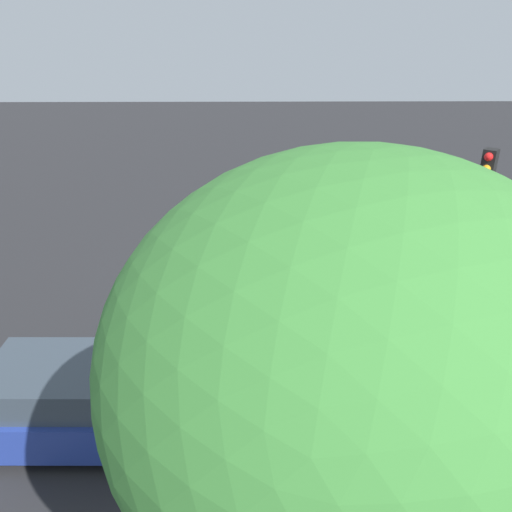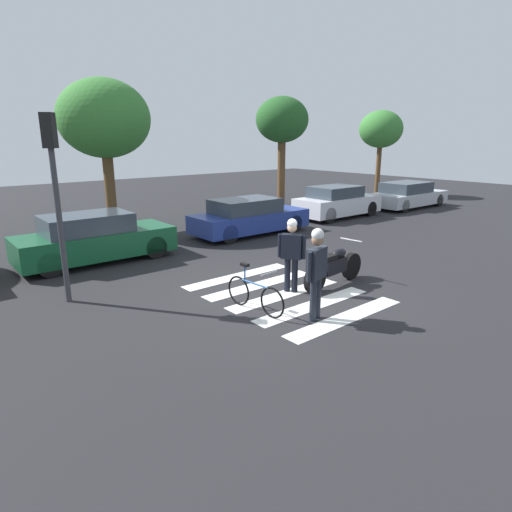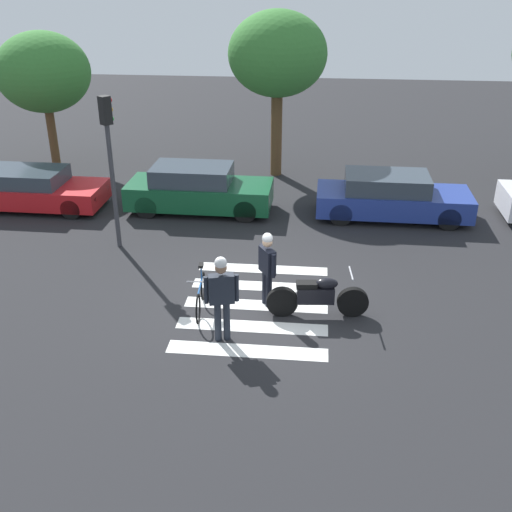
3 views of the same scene
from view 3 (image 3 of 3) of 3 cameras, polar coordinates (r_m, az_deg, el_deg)
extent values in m
plane|color=#232326|center=(13.76, 0.01, -4.62)|extent=(60.00, 60.00, 0.00)
cylinder|color=black|center=(13.37, 9.04, -4.27)|extent=(0.69, 0.20, 0.68)
cylinder|color=black|center=(13.23, 2.46, -4.29)|extent=(0.69, 0.20, 0.68)
cube|color=black|center=(13.18, 5.58, -3.61)|extent=(0.82, 0.35, 0.36)
ellipsoid|color=black|center=(13.07, 6.64, -2.58)|extent=(0.50, 0.28, 0.24)
cube|color=black|center=(13.05, 4.75, -2.70)|extent=(0.46, 0.28, 0.12)
cylinder|color=#A5A5AD|center=(13.02, 8.90, -1.61)|extent=(0.09, 0.62, 0.04)
torus|color=black|center=(13.04, -5.44, -4.95)|extent=(0.09, 0.66, 0.66)
torus|color=black|center=(13.91, -4.98, -2.82)|extent=(0.09, 0.66, 0.66)
cylinder|color=#1E4C8C|center=(13.33, -5.25, -2.80)|extent=(0.10, 0.79, 0.04)
cylinder|color=#1E4C8C|center=(13.52, -5.14, -1.56)|extent=(0.03, 0.03, 0.34)
cube|color=black|center=(13.44, -5.17, -0.87)|extent=(0.11, 0.21, 0.06)
cylinder|color=#99999E|center=(12.83, -5.50, -2.41)|extent=(0.46, 0.06, 0.03)
cylinder|color=black|center=(13.66, 0.87, -2.91)|extent=(0.14, 0.14, 0.81)
cylinder|color=black|center=(13.52, 1.21, -3.24)|extent=(0.14, 0.14, 0.81)
cube|color=black|center=(13.27, 1.06, -0.44)|extent=(0.42, 0.51, 0.58)
sphere|color=tan|center=(13.08, 1.08, 1.28)|extent=(0.22, 0.22, 0.22)
cylinder|color=black|center=(13.50, 0.51, 0.05)|extent=(0.09, 0.09, 0.55)
cylinder|color=black|center=(13.04, 1.63, -0.94)|extent=(0.09, 0.09, 0.55)
sphere|color=white|center=(13.04, 1.08, 1.68)|extent=(0.23, 0.23, 0.23)
cylinder|color=#1E232D|center=(12.39, -2.76, -6.06)|extent=(0.14, 0.14, 0.87)
cylinder|color=#1E232D|center=(12.37, -3.59, -6.13)|extent=(0.14, 0.14, 0.87)
cube|color=#1E232D|center=(12.01, -3.26, -3.09)|extent=(0.54, 0.32, 0.61)
sphere|color=#8C664C|center=(11.79, -3.31, -1.12)|extent=(0.23, 0.23, 0.23)
cylinder|color=#1E232D|center=(12.04, -1.82, -2.99)|extent=(0.09, 0.09, 0.58)
cylinder|color=#1E232D|center=(11.98, -4.70, -3.20)|extent=(0.09, 0.09, 0.58)
sphere|color=white|center=(11.74, -3.33, -0.65)|extent=(0.25, 0.25, 0.25)
cube|color=silver|center=(12.25, -0.84, -8.85)|extent=(3.21, 0.45, 0.01)
cube|color=silver|center=(13.00, -0.39, -6.60)|extent=(3.21, 0.45, 0.01)
cube|color=silver|center=(13.76, 0.01, -4.60)|extent=(3.21, 0.45, 0.01)
cube|color=silver|center=(14.54, 0.37, -2.81)|extent=(3.21, 0.45, 0.01)
cube|color=silver|center=(15.33, 0.68, -1.21)|extent=(3.21, 0.45, 0.01)
cylinder|color=black|center=(20.43, -15.29, 5.84)|extent=(0.61, 0.23, 0.61)
cylinder|color=black|center=(19.09, -16.90, 4.23)|extent=(0.61, 0.23, 0.61)
cylinder|color=black|center=(21.68, -22.65, 5.89)|extent=(0.61, 0.23, 0.61)
cube|color=red|center=(20.30, -20.03, 5.55)|extent=(4.39, 1.83, 0.60)
cube|color=#333D47|center=(20.24, -20.81, 6.95)|extent=(2.38, 1.59, 0.46)
cube|color=#F2EDCC|center=(19.93, -13.81, 6.29)|extent=(0.08, 0.20, 0.12)
cube|color=#F2EDCC|center=(18.93, -14.92, 5.13)|extent=(0.08, 0.20, 0.12)
cylinder|color=black|center=(19.39, -0.46, 5.83)|extent=(0.69, 0.23, 0.68)
cylinder|color=black|center=(18.01, -1.03, 4.22)|extent=(0.69, 0.23, 0.68)
cylinder|color=black|center=(19.95, -9.05, 6.09)|extent=(0.69, 0.23, 0.68)
cylinder|color=black|center=(18.62, -10.21, 4.54)|extent=(0.69, 0.23, 0.68)
cube|color=#14512D|center=(18.86, -5.27, 5.80)|extent=(4.41, 1.77, 0.72)
cube|color=#333D47|center=(18.71, -6.01, 7.61)|extent=(2.39, 1.54, 0.53)
cube|color=#F2EDCC|center=(19.03, 1.46, 6.43)|extent=(0.08, 0.20, 0.12)
cube|color=#F2EDCC|center=(18.01, 1.14, 5.28)|extent=(0.08, 0.20, 0.12)
cylinder|color=black|center=(19.75, 16.88, 5.03)|extent=(0.67, 0.23, 0.66)
cylinder|color=black|center=(18.34, 17.61, 3.34)|extent=(0.67, 0.23, 0.66)
cylinder|color=black|center=(19.41, 7.89, 5.57)|extent=(0.67, 0.23, 0.66)
cylinder|color=black|center=(17.98, 7.94, 3.89)|extent=(0.67, 0.23, 0.66)
cube|color=navy|center=(18.74, 12.67, 5.01)|extent=(4.55, 1.82, 0.65)
cube|color=#333D47|center=(18.53, 12.15, 6.74)|extent=(2.47, 1.58, 0.52)
cube|color=#F2EDCC|center=(19.61, 19.05, 5.44)|extent=(0.08, 0.20, 0.12)
cube|color=#F2EDCC|center=(18.58, 19.69, 4.23)|extent=(0.08, 0.20, 0.12)
cylinder|color=#38383D|center=(16.37, -13.18, 6.22)|extent=(0.12, 0.12, 3.33)
cube|color=black|center=(15.83, -13.93, 13.09)|extent=(0.34, 0.34, 0.70)
sphere|color=red|center=(15.85, -13.61, 13.99)|extent=(0.16, 0.16, 0.16)
sphere|color=orange|center=(15.90, -13.53, 13.18)|extent=(0.16, 0.16, 0.16)
sphere|color=green|center=(15.95, -13.44, 12.38)|extent=(0.16, 0.16, 0.16)
cylinder|color=brown|center=(24.03, -18.47, 10.43)|extent=(0.31, 0.31, 2.25)
ellipsoid|color=#387A33|center=(23.57, -19.29, 15.94)|extent=(3.28, 3.28, 2.79)
cylinder|color=brown|center=(21.96, 1.92, 11.32)|extent=(0.39, 0.39, 2.95)
ellipsoid|color=#387A33|center=(21.44, 2.03, 18.39)|extent=(3.33, 3.33, 2.83)
camera|label=1|loc=(24.03, 4.38, 24.13)|focal=36.36mm
camera|label=2|loc=(9.88, -48.44, -3.66)|focal=30.79mm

